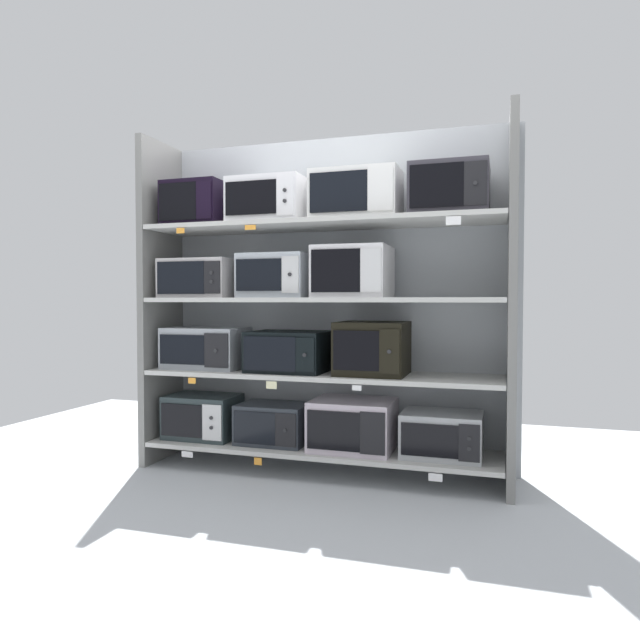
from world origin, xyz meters
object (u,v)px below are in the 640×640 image
microwave_13 (450,191)px  microwave_4 (206,348)px  microwave_2 (353,425)px  microwave_3 (442,435)px  microwave_8 (276,276)px  microwave_11 (268,201)px  microwave_6 (372,348)px  microwave_12 (356,196)px  microwave_10 (197,205)px  microwave_5 (289,351)px  microwave_7 (203,279)px  microwave_1 (273,423)px  microwave_9 (353,272)px  microwave_0 (203,416)px

microwave_13 → microwave_4: bearing=180.0°
microwave_2 → microwave_3: 0.57m
microwave_8 → microwave_11: 0.50m
microwave_6 → microwave_13: (0.48, -0.00, 0.98)m
microwave_4 → microwave_12: size_ratio=0.97×
microwave_2 → microwave_4: (-1.07, 0.00, 0.48)m
microwave_3 → microwave_8: size_ratio=1.06×
microwave_10 → microwave_12: (1.15, 0.00, 0.00)m
microwave_3 → microwave_12: (-0.55, -0.00, 1.51)m
microwave_4 → microwave_5: size_ratio=1.07×
microwave_7 → microwave_8: size_ratio=1.08×
microwave_2 → microwave_4: microwave_4 is taller
microwave_3 → microwave_5: bearing=-180.0°
microwave_1 → microwave_13: bearing=-0.0°
microwave_2 → microwave_9: (-0.00, -0.00, 0.99)m
microwave_2 → microwave_7: size_ratio=1.05×
microwave_2 → microwave_11: microwave_11 is taller
microwave_9 → microwave_7: bearing=-180.0°
microwave_7 → microwave_11: bearing=0.1°
microwave_3 → microwave_7: bearing=-180.0°
microwave_9 → microwave_10: (-1.13, -0.00, 0.49)m
microwave_2 → microwave_3: size_ratio=1.08×
microwave_12 → microwave_9: bearing=-179.7°
microwave_2 → microwave_13: microwave_13 is taller
microwave_7 → microwave_10: size_ratio=1.19×
microwave_6 → microwave_4: bearing=180.0°
microwave_6 → microwave_7: microwave_7 is taller
microwave_12 → microwave_8: bearing=180.0°
microwave_13 → microwave_10: bearing=180.0°
microwave_1 → microwave_4: size_ratio=0.85×
microwave_1 → microwave_6: microwave_6 is taller
microwave_9 → microwave_1: bearing=180.0°
microwave_5 → microwave_6: 0.57m
microwave_0 → microwave_7: bearing=-2.8°
microwave_3 → microwave_4: 1.71m
microwave_3 → microwave_5: 1.13m
microwave_5 → microwave_1: bearing=179.9°
microwave_7 → microwave_10: microwave_10 is taller
microwave_8 → microwave_9: 0.54m
microwave_2 → microwave_6: size_ratio=1.20×
microwave_0 → microwave_4: microwave_4 is taller
microwave_12 → microwave_0: bearing=180.0°
microwave_9 → microwave_13: microwave_13 is taller
microwave_1 → microwave_11: (-0.03, 0.00, 1.51)m
microwave_9 → microwave_11: size_ratio=0.93×
microwave_6 → microwave_2: bearing=-180.0°
microwave_5 → microwave_9: microwave_9 is taller
microwave_7 → microwave_3: bearing=0.0°
microwave_1 → microwave_5: 0.51m
microwave_12 → microwave_11: bearing=180.0°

